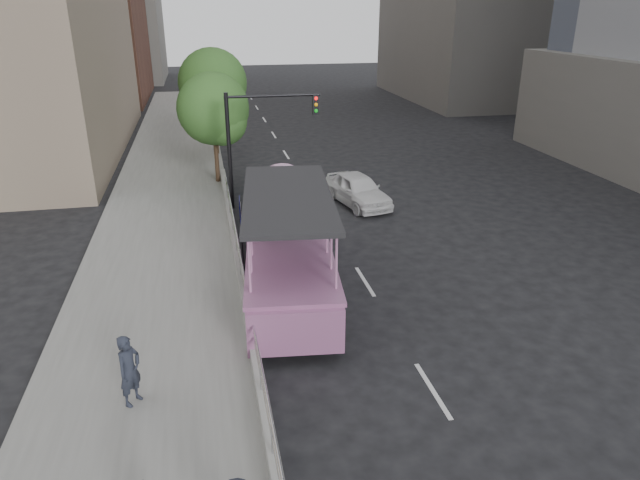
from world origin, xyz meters
The scene contains 11 objects.
ground centered at (0.00, 0.00, 0.00)m, with size 160.00×160.00×0.00m, color black.
sidewalk centered at (-5.75, 10.00, 0.15)m, with size 5.50×80.00×0.30m, color gray.
kerb_wall centered at (-3.12, 2.00, 0.48)m, with size 0.24×30.00×0.36m, color #ADADA7.
guardrail centered at (-3.12, 2.00, 1.14)m, with size 0.07×22.00×0.71m.
duck_boat centered at (-1.49, 4.84, 1.27)m, with size 3.59×10.50×3.42m.
car centered at (2.85, 11.82, 0.73)m, with size 1.74×4.30×1.47m, color silver.
pedestrian_near centered at (-5.97, -1.40, 1.16)m, with size 0.63×0.41×1.71m, color #262B38.
parking_sign centered at (-3.00, 4.89, 1.82)m, with size 0.09×0.66×2.93m.
traffic_signal centered at (-1.70, 12.50, 3.50)m, with size 4.20×0.32×5.20m.
street_tree_near centered at (-3.30, 15.93, 3.82)m, with size 3.52×3.52×5.72m.
street_tree_far centered at (-3.10, 21.93, 4.31)m, with size 3.97×3.97×6.45m.
Camera 1 is at (-3.97, -12.58, 8.63)m, focal length 32.00 mm.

